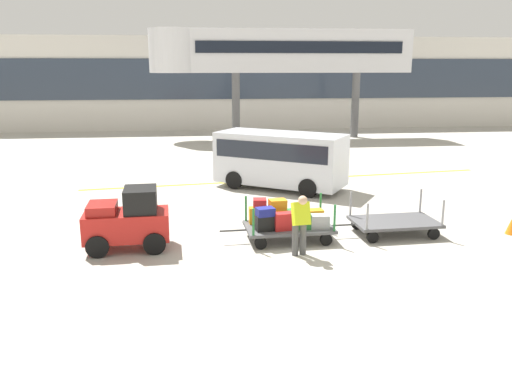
% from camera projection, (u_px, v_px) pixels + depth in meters
% --- Properties ---
extents(ground_plane, '(120.00, 120.00, 0.00)m').
position_uv_depth(ground_plane, '(293.00, 240.00, 14.07)').
color(ground_plane, '#B2ADA0').
extents(apron_lead_line, '(16.62, 2.29, 0.01)m').
position_uv_depth(apron_lead_line, '(292.00, 179.00, 21.52)').
color(apron_lead_line, yellow).
rests_on(apron_lead_line, ground_plane).
extents(terminal_building, '(55.53, 2.51, 6.57)m').
position_uv_depth(terminal_building, '(230.00, 83.00, 38.38)').
color(terminal_building, beige).
rests_on(terminal_building, ground_plane).
extents(jet_bridge, '(16.12, 3.00, 6.72)m').
position_uv_depth(jet_bridge, '(271.00, 52.00, 32.35)').
color(jet_bridge, silver).
rests_on(jet_bridge, ground_plane).
extents(baggage_tug, '(2.16, 1.32, 1.58)m').
position_uv_depth(baggage_tug, '(128.00, 220.00, 13.22)').
color(baggage_tug, red).
rests_on(baggage_tug, ground_plane).
extents(baggage_cart_lead, '(3.03, 1.52, 1.10)m').
position_uv_depth(baggage_cart_lead, '(287.00, 220.00, 13.93)').
color(baggage_cart_lead, '#4C4C4F').
rests_on(baggage_cart_lead, ground_plane).
extents(baggage_cart_middle, '(3.03, 1.52, 1.10)m').
position_uv_depth(baggage_cart_middle, '(394.00, 222.00, 14.45)').
color(baggage_cart_middle, '#4C4C4F').
rests_on(baggage_cart_middle, ground_plane).
extents(baggage_handler, '(0.45, 0.46, 1.56)m').
position_uv_depth(baggage_handler, '(300.00, 222.00, 12.68)').
color(baggage_handler, '#4C4C4C').
rests_on(baggage_handler, ground_plane).
extents(shuttle_van, '(5.06, 4.21, 2.10)m').
position_uv_depth(shuttle_van, '(280.00, 156.00, 19.72)').
color(shuttle_van, silver).
rests_on(shuttle_van, ground_plane).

